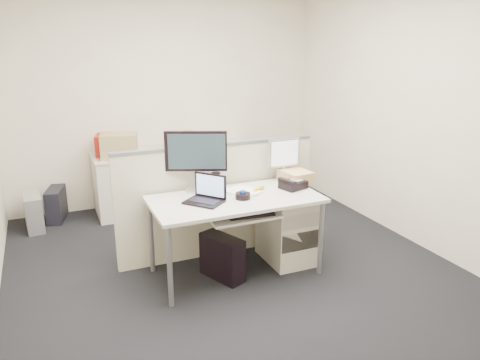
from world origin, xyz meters
name	(u,v)px	position (x,y,z in m)	size (l,w,h in m)	color
floor	(236,272)	(0.00, 0.00, -0.01)	(4.00, 4.50, 0.01)	black
wall_back	(167,98)	(0.00, 2.25, 1.35)	(4.00, 0.02, 2.70)	silver
wall_front	(440,220)	(0.00, -2.25, 1.35)	(4.00, 0.02, 2.70)	silver
wall_right	(418,114)	(2.00, 0.00, 1.35)	(0.02, 4.50, 2.70)	silver
desk	(235,205)	(0.00, 0.00, 0.66)	(1.50, 0.75, 0.73)	silver
keyboard_tray	(243,216)	(0.00, -0.18, 0.62)	(0.62, 0.32, 0.02)	silver
drawer_pedestal	(286,228)	(0.55, 0.05, 0.33)	(0.40, 0.55, 0.65)	beige
cubicle_partition	(218,201)	(0.00, 0.45, 0.55)	(2.00, 0.06, 1.10)	beige
back_counter	(177,179)	(0.00, 1.93, 0.36)	(2.00, 0.60, 0.72)	beige
monitor_main	(196,161)	(-0.25, 0.32, 1.01)	(0.56, 0.22, 0.56)	black
monitor_small	(284,160)	(0.65, 0.32, 0.93)	(0.33, 0.17, 0.41)	#B7B7BC
laptop	(204,190)	(-0.30, -0.02, 0.85)	(0.31, 0.23, 0.23)	black
trackball	(243,196)	(0.05, -0.05, 0.76)	(0.13, 0.13, 0.05)	black
desk_phone	(293,185)	(0.60, 0.03, 0.77)	(0.22, 0.18, 0.07)	black
paper_stack	(242,191)	(0.12, 0.12, 0.74)	(0.24, 0.31, 0.01)	white
sticky_pad	(254,194)	(0.18, 0.00, 0.74)	(0.07, 0.07, 0.01)	gold
travel_mug	(216,183)	(-0.10, 0.22, 0.82)	(0.08, 0.08, 0.17)	black
banana	(259,188)	(0.28, 0.10, 0.75)	(0.18, 0.04, 0.04)	yellow
cellphone	(243,194)	(0.10, 0.05, 0.74)	(0.05, 0.10, 0.01)	black
manila_folders	(295,176)	(0.72, 0.20, 0.79)	(0.24, 0.30, 0.11)	tan
keyboard	(251,214)	(0.05, -0.22, 0.64)	(0.40, 0.14, 0.02)	black
pc_tower_desk	(222,257)	(-0.15, -0.05, 0.20)	(0.17, 0.43, 0.40)	black
pc_tower_spare_dark	(56,204)	(-1.45, 2.03, 0.19)	(0.17, 0.41, 0.39)	black
pc_tower_spare_silver	(33,212)	(-1.70, 1.83, 0.20)	(0.17, 0.44, 0.41)	#B7B7BC
cardboard_box_left	(119,147)	(-0.70, 1.81, 0.87)	(0.41, 0.31, 0.31)	tan
cardboard_box_right	(180,143)	(0.03, 1.81, 0.85)	(0.35, 0.27, 0.26)	tan
red_binder	(99,146)	(-0.90, 2.03, 0.85)	(0.07, 0.28, 0.26)	maroon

